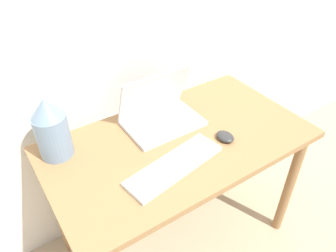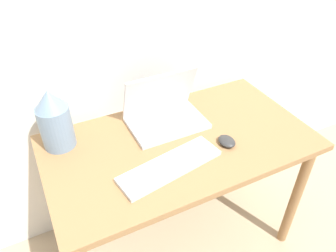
% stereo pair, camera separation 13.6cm
% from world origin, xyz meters
% --- Properties ---
extents(desk, '(1.18, 0.65, 0.73)m').
position_xyz_m(desk, '(0.00, 0.33, 0.63)').
color(desk, olive).
rests_on(desk, ground_plane).
extents(laptop, '(0.35, 0.24, 0.25)m').
position_xyz_m(laptop, '(-0.00, 0.48, 0.78)').
color(laptop, silver).
rests_on(laptop, desk).
extents(keyboard, '(0.45, 0.20, 0.02)m').
position_xyz_m(keyboard, '(-0.12, 0.19, 0.74)').
color(keyboard, silver).
rests_on(keyboard, desk).
extents(mouse, '(0.07, 0.09, 0.03)m').
position_xyz_m(mouse, '(0.17, 0.22, 0.74)').
color(mouse, '#2D2D2D').
rests_on(mouse, desk).
extents(vase, '(0.14, 0.14, 0.27)m').
position_xyz_m(vase, '(-0.48, 0.53, 0.86)').
color(vase, slate).
rests_on(vase, desk).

